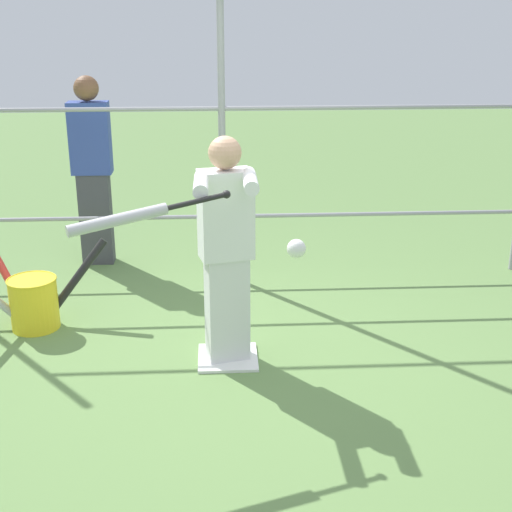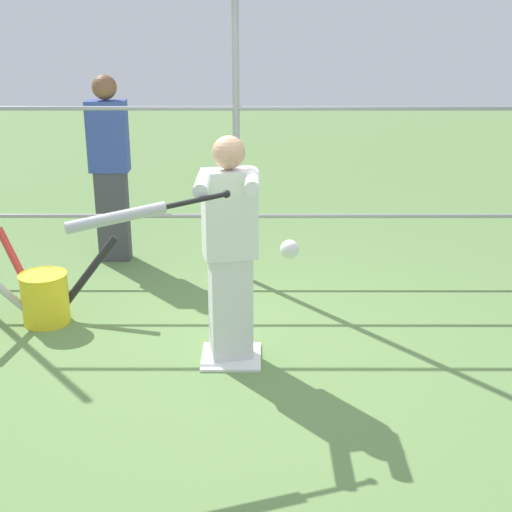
{
  "view_description": "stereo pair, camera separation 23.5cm",
  "coord_description": "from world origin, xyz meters",
  "px_view_note": "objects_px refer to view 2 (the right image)",
  "views": [
    {
      "loc": [
        0.06,
        4.33,
        2.27
      ],
      "look_at": [
        -0.17,
        0.39,
        0.88
      ],
      "focal_mm": 50.0,
      "sensor_mm": 36.0,
      "label": 1
    },
    {
      "loc": [
        -0.17,
        4.34,
        2.27
      ],
      "look_at": [
        -0.17,
        0.39,
        0.88
      ],
      "focal_mm": 50.0,
      "sensor_mm": 36.0,
      "label": 2
    }
  ],
  "objects_px": {
    "baseball_bat_swinging": "(130,214)",
    "bystander_behind_fence": "(110,167)",
    "batter": "(230,245)",
    "bat_bucket": "(44,295)",
    "softball_in_flight": "(290,249)"
  },
  "relations": [
    {
      "from": "baseball_bat_swinging",
      "to": "bystander_behind_fence",
      "type": "relative_size",
      "value": 0.51
    },
    {
      "from": "softball_in_flight",
      "to": "bystander_behind_fence",
      "type": "bearing_deg",
      "value": -63.37
    },
    {
      "from": "batter",
      "to": "bat_bucket",
      "type": "xyz_separation_m",
      "value": [
        1.43,
        -0.61,
        -0.6
      ]
    },
    {
      "from": "bystander_behind_fence",
      "to": "bat_bucket",
      "type": "bearing_deg",
      "value": 79.34
    },
    {
      "from": "baseball_bat_swinging",
      "to": "softball_in_flight",
      "type": "relative_size",
      "value": 9.1
    },
    {
      "from": "bystander_behind_fence",
      "to": "softball_in_flight",
      "type": "bearing_deg",
      "value": 116.63
    },
    {
      "from": "batter",
      "to": "bystander_behind_fence",
      "type": "relative_size",
      "value": 0.89
    },
    {
      "from": "baseball_bat_swinging",
      "to": "bystander_behind_fence",
      "type": "height_order",
      "value": "bystander_behind_fence"
    },
    {
      "from": "batter",
      "to": "baseball_bat_swinging",
      "type": "relative_size",
      "value": 1.74
    },
    {
      "from": "batter",
      "to": "baseball_bat_swinging",
      "type": "bearing_deg",
      "value": 50.28
    },
    {
      "from": "batter",
      "to": "softball_in_flight",
      "type": "xyz_separation_m",
      "value": [
        -0.34,
        0.96,
        0.3
      ]
    },
    {
      "from": "baseball_bat_swinging",
      "to": "softball_in_flight",
      "type": "height_order",
      "value": "baseball_bat_swinging"
    },
    {
      "from": "bat_bucket",
      "to": "bystander_behind_fence",
      "type": "bearing_deg",
      "value": -100.66
    },
    {
      "from": "softball_in_flight",
      "to": "batter",
      "type": "bearing_deg",
      "value": -70.64
    },
    {
      "from": "softball_in_flight",
      "to": "bystander_behind_fence",
      "type": "height_order",
      "value": "bystander_behind_fence"
    }
  ]
}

